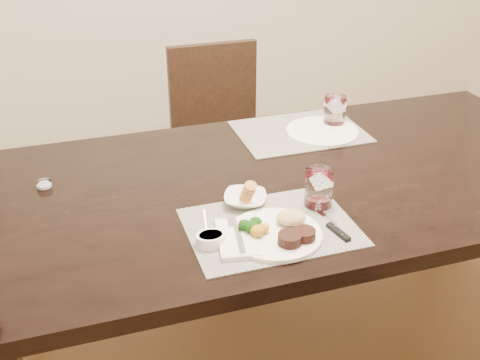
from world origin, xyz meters
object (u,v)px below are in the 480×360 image
object	(u,v)px
dinner_plate	(279,231)
steak_knife	(334,228)
chair_far	(220,133)
cracker_bowl	(245,199)
wine_glass_near	(319,189)
far_plate	(322,131)

from	to	relation	value
dinner_plate	steak_knife	world-z (taller)	dinner_plate
chair_far	cracker_bowl	size ratio (longest dim) A/B	5.59
steak_knife	wine_glass_near	distance (m)	0.14
chair_far	far_plate	xyz separation A→B (m)	(0.21, -0.66, 0.26)
chair_far	dinner_plate	world-z (taller)	chair_far
cracker_bowl	wine_glass_near	world-z (taller)	wine_glass_near
chair_far	far_plate	distance (m)	0.73
dinner_plate	steak_knife	distance (m)	0.16
steak_knife	far_plate	distance (m)	0.64
cracker_bowl	wine_glass_near	bearing A→B (deg)	-19.26
wine_glass_near	far_plate	bearing A→B (deg)	63.81
chair_far	far_plate	world-z (taller)	chair_far
steak_knife	wine_glass_near	xyz separation A→B (m)	(0.01, 0.13, 0.05)
steak_knife	wine_glass_near	world-z (taller)	wine_glass_near
cracker_bowl	steak_knife	bearing A→B (deg)	-47.21
chair_far	cracker_bowl	bearing A→B (deg)	-102.08
far_plate	chair_far	bearing A→B (deg)	107.33
steak_knife	far_plate	xyz separation A→B (m)	(0.24, 0.60, 0.00)
dinner_plate	cracker_bowl	world-z (taller)	cracker_bowl
steak_knife	cracker_bowl	bearing A→B (deg)	121.80
dinner_plate	chair_far	bearing A→B (deg)	62.62
cracker_bowl	wine_glass_near	xyz separation A→B (m)	(0.20, -0.07, 0.03)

